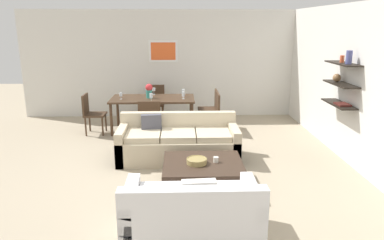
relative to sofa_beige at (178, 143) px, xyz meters
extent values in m
plane|color=tan|center=(-0.06, -0.34, -0.29)|extent=(18.00, 18.00, 0.00)
cube|color=silver|center=(0.24, 3.19, 1.06)|extent=(8.40, 0.06, 2.70)
cube|color=white|center=(-0.37, 3.15, 1.39)|extent=(0.73, 0.02, 0.54)
cube|color=#E55926|center=(-0.37, 3.13, 1.39)|extent=(0.62, 0.01, 0.43)
cube|color=silver|center=(2.97, 0.26, 1.06)|extent=(0.06, 8.20, 2.70)
cube|color=black|center=(2.80, -0.08, 1.41)|extent=(0.28, 0.90, 0.02)
cube|color=black|center=(2.80, -0.08, 1.06)|extent=(0.28, 0.90, 0.02)
cube|color=black|center=(2.80, -0.08, 0.71)|extent=(0.28, 0.90, 0.02)
cylinder|color=#4C518C|center=(2.80, -0.28, 1.53)|extent=(0.10, 0.10, 0.22)
sphere|color=olive|center=(2.80, 0.10, 1.14)|extent=(0.14, 0.14, 0.14)
cylinder|color=#D85933|center=(2.80, -0.03, 1.48)|extent=(0.07, 0.07, 0.12)
cube|color=#4C1E19|center=(2.80, -0.23, 0.73)|extent=(0.20, 0.28, 0.03)
cube|color=beige|center=(0.01, -0.04, -0.08)|extent=(2.11, 0.90, 0.42)
cube|color=beige|center=(0.01, 0.33, 0.31)|extent=(2.11, 0.16, 0.36)
cube|color=beige|center=(-0.98, -0.04, 0.01)|extent=(0.14, 0.90, 0.60)
cube|color=beige|center=(0.99, -0.04, 0.01)|extent=(0.14, 0.90, 0.60)
cube|color=beige|center=(-0.60, -0.08, 0.18)|extent=(0.59, 0.70, 0.10)
cube|color=beige|center=(0.01, -0.08, 0.18)|extent=(0.59, 0.70, 0.10)
cube|color=beige|center=(0.62, -0.08, 0.18)|extent=(0.59, 0.70, 0.10)
cube|color=#4C4C56|center=(-0.48, 0.15, 0.31)|extent=(0.37, 0.16, 0.36)
cube|color=white|center=(0.16, -2.51, -0.08)|extent=(1.50, 0.90, 0.42)
cube|color=white|center=(0.16, -2.88, 0.31)|extent=(1.50, 0.16, 0.36)
cube|color=white|center=(0.84, -2.51, 0.01)|extent=(0.14, 0.90, 0.60)
cube|color=white|center=(-0.52, -2.51, 0.01)|extent=(0.14, 0.90, 0.60)
cube|color=white|center=(0.46, -2.47, 0.18)|extent=(0.59, 0.70, 0.10)
cube|color=white|center=(-0.14, -2.47, 0.18)|extent=(0.59, 0.70, 0.10)
cube|color=white|center=(0.23, -2.70, 0.31)|extent=(0.37, 0.14, 0.36)
cube|color=#38281E|center=(0.37, -1.18, -0.10)|extent=(1.16, 1.02, 0.38)
cylinder|color=#99844C|center=(0.28, -1.22, 0.12)|extent=(0.30, 0.30, 0.07)
torus|color=#99844C|center=(0.28, -1.22, 0.16)|extent=(0.30, 0.30, 0.02)
cylinder|color=silver|center=(0.56, -1.17, 0.13)|extent=(0.08, 0.08, 0.08)
cube|color=#422D1E|center=(-0.57, 1.82, 0.44)|extent=(1.85, 0.95, 0.04)
cylinder|color=#422D1E|center=(-1.43, 1.41, 0.06)|extent=(0.06, 0.06, 0.71)
cylinder|color=#422D1E|center=(0.30, 1.41, 0.06)|extent=(0.06, 0.06, 0.71)
cylinder|color=#422D1E|center=(-1.43, 2.24, 0.06)|extent=(0.06, 0.06, 0.71)
cylinder|color=#422D1E|center=(0.30, 2.24, 0.06)|extent=(0.06, 0.06, 0.71)
cube|color=#422D1E|center=(-1.81, 1.61, 0.14)|extent=(0.44, 0.44, 0.04)
cube|color=#422D1E|center=(-2.01, 1.61, 0.37)|extent=(0.04, 0.44, 0.43)
cylinder|color=#422D1E|center=(-1.63, 1.43, -0.09)|extent=(0.04, 0.04, 0.41)
cylinder|color=#422D1E|center=(-1.63, 1.79, -0.09)|extent=(0.04, 0.04, 0.41)
cylinder|color=#422D1E|center=(-1.99, 1.43, -0.09)|extent=(0.04, 0.04, 0.41)
cylinder|color=#422D1E|center=(-1.99, 1.79, -0.09)|extent=(0.04, 0.04, 0.41)
cube|color=#422D1E|center=(-0.57, 1.03, 0.14)|extent=(0.44, 0.44, 0.04)
cube|color=#422D1E|center=(-0.57, 0.83, 0.37)|extent=(0.44, 0.04, 0.43)
cylinder|color=#422D1E|center=(-0.39, 1.21, -0.09)|extent=(0.04, 0.04, 0.41)
cylinder|color=#422D1E|center=(-0.75, 1.21, -0.09)|extent=(0.04, 0.04, 0.41)
cylinder|color=#422D1E|center=(-0.39, 0.85, -0.09)|extent=(0.04, 0.04, 0.41)
cylinder|color=#422D1E|center=(-0.75, 0.85, -0.09)|extent=(0.04, 0.04, 0.41)
cube|color=#422D1E|center=(-0.57, 2.62, 0.14)|extent=(0.44, 0.44, 0.04)
cube|color=#422D1E|center=(-0.57, 2.82, 0.37)|extent=(0.44, 0.04, 0.43)
cylinder|color=#422D1E|center=(-0.75, 2.44, -0.09)|extent=(0.04, 0.04, 0.41)
cylinder|color=#422D1E|center=(-0.39, 2.44, -0.09)|extent=(0.04, 0.04, 0.41)
cylinder|color=#422D1E|center=(-0.75, 2.80, -0.09)|extent=(0.04, 0.04, 0.41)
cylinder|color=#422D1E|center=(-0.39, 2.80, -0.09)|extent=(0.04, 0.04, 0.41)
cube|color=#422D1E|center=(0.68, 2.04, 0.14)|extent=(0.44, 0.44, 0.04)
cube|color=#422D1E|center=(0.88, 2.04, 0.37)|extent=(0.04, 0.44, 0.43)
cylinder|color=#422D1E|center=(0.50, 2.22, -0.09)|extent=(0.04, 0.04, 0.41)
cylinder|color=#422D1E|center=(0.50, 1.86, -0.09)|extent=(0.04, 0.04, 0.41)
cylinder|color=#422D1E|center=(0.86, 2.22, -0.09)|extent=(0.04, 0.04, 0.41)
cylinder|color=#422D1E|center=(0.86, 1.86, -0.09)|extent=(0.04, 0.04, 0.41)
cube|color=#422D1E|center=(0.68, 1.61, 0.14)|extent=(0.44, 0.44, 0.04)
cube|color=#422D1E|center=(0.88, 1.61, 0.37)|extent=(0.04, 0.44, 0.43)
cylinder|color=#422D1E|center=(0.50, 1.79, -0.09)|extent=(0.04, 0.04, 0.41)
cylinder|color=#422D1E|center=(0.50, 1.43, -0.09)|extent=(0.04, 0.04, 0.41)
cylinder|color=#422D1E|center=(0.86, 1.79, -0.09)|extent=(0.04, 0.04, 0.41)
cylinder|color=#422D1E|center=(0.86, 1.43, -0.09)|extent=(0.04, 0.04, 0.41)
cylinder|color=silver|center=(-0.57, 1.41, 0.46)|extent=(0.06, 0.06, 0.01)
cylinder|color=silver|center=(-0.57, 1.41, 0.50)|extent=(0.01, 0.01, 0.08)
cylinder|color=silver|center=(-0.57, 1.41, 0.59)|extent=(0.07, 0.07, 0.09)
cylinder|color=silver|center=(0.12, 1.70, 0.46)|extent=(0.06, 0.06, 0.01)
cylinder|color=silver|center=(0.12, 1.70, 0.50)|extent=(0.01, 0.01, 0.06)
cylinder|color=silver|center=(0.12, 1.70, 0.57)|extent=(0.07, 0.07, 0.09)
cylinder|color=silver|center=(-0.57, 2.24, 0.46)|extent=(0.06, 0.06, 0.01)
cylinder|color=silver|center=(-0.57, 2.24, 0.50)|extent=(0.01, 0.01, 0.08)
cylinder|color=silver|center=(-0.57, 2.24, 0.58)|extent=(0.07, 0.07, 0.07)
cylinder|color=silver|center=(0.12, 1.94, 0.46)|extent=(0.06, 0.06, 0.01)
cylinder|color=silver|center=(0.12, 1.94, 0.51)|extent=(0.01, 0.01, 0.08)
cylinder|color=silver|center=(0.12, 1.94, 0.59)|extent=(0.07, 0.07, 0.08)
cylinder|color=silver|center=(-1.25, 1.70, 0.46)|extent=(0.06, 0.06, 0.01)
cylinder|color=silver|center=(-1.25, 1.70, 0.49)|extent=(0.01, 0.01, 0.06)
cylinder|color=silver|center=(-1.25, 1.70, 0.56)|extent=(0.07, 0.07, 0.08)
cylinder|color=teal|center=(-0.64, 1.82, 0.55)|extent=(0.14, 0.14, 0.18)
sphere|color=red|center=(-0.64, 1.82, 0.69)|extent=(0.16, 0.16, 0.16)
camera|label=1|loc=(0.04, -6.15, 2.05)|focal=33.96mm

